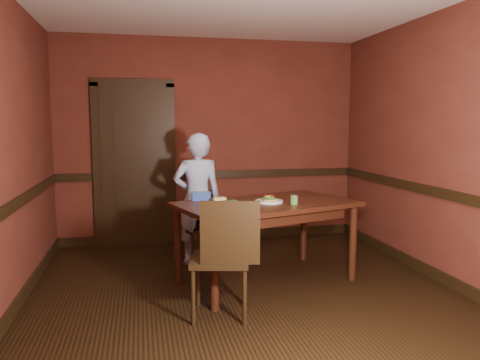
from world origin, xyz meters
name	(u,v)px	position (x,y,z in m)	size (l,w,h in m)	color
floor	(248,299)	(0.00, 0.00, 0.00)	(4.00, 4.50, 0.01)	black
wall_back	(210,141)	(0.00, 2.25, 1.35)	(4.00, 0.02, 2.70)	#58241A
wall_front	(374,183)	(0.00, -2.25, 1.35)	(4.00, 0.02, 2.70)	#58241A
wall_left	(1,154)	(-2.00, 0.00, 1.35)	(0.02, 4.50, 2.70)	#58241A
wall_right	(450,148)	(2.00, 0.00, 1.35)	(0.02, 4.50, 2.70)	#58241A
dado_back	(211,174)	(0.00, 2.23, 0.90)	(4.00, 0.03, 0.10)	black
dado_left	(7,210)	(-1.99, 0.00, 0.90)	(0.03, 4.50, 0.10)	black
dado_right	(446,194)	(1.99, 0.00, 0.90)	(0.03, 4.50, 0.10)	black
baseboard_back	(211,235)	(0.00, 2.23, 0.06)	(4.00, 0.03, 0.12)	black
baseboard_left	(13,311)	(-1.99, 0.00, 0.06)	(0.03, 4.50, 0.12)	black
baseboard_right	(442,277)	(1.99, 0.00, 0.06)	(0.03, 4.50, 0.12)	black
door	(135,162)	(-1.00, 2.22, 1.09)	(1.05, 0.07, 2.20)	black
dining_table	(266,242)	(0.29, 0.44, 0.41)	(1.73, 0.97, 0.81)	black
chair_far	(199,227)	(-0.29, 1.26, 0.40)	(0.37, 0.37, 0.80)	black
chair_near	(220,257)	(-0.31, -0.30, 0.50)	(0.47, 0.47, 1.00)	black
person	(197,199)	(-0.31, 1.21, 0.74)	(0.54, 0.35, 1.48)	#A6B9E3
sandwich_plate	(269,200)	(0.31, 0.43, 0.83)	(0.28, 0.28, 0.07)	white
sauce_jar	(294,200)	(0.52, 0.26, 0.86)	(0.08, 0.08, 0.09)	#4F863A
cheese_saucer	(220,200)	(-0.17, 0.51, 0.83)	(0.16, 0.16, 0.05)	white
food_tub	(201,196)	(-0.33, 0.71, 0.85)	(0.20, 0.15, 0.08)	#3357BA
wrapped_veg	(223,204)	(-0.19, 0.20, 0.85)	(0.07, 0.07, 0.26)	#1A5027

